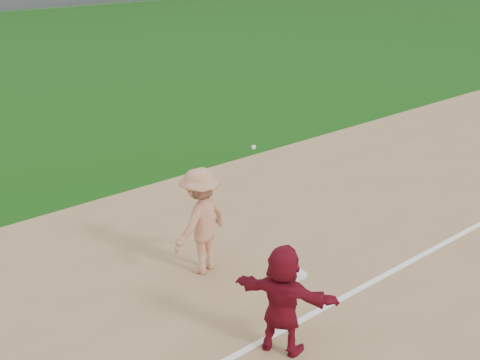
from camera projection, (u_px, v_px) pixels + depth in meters
ground at (299, 281)px, 9.73m from camera, size 160.00×160.00×0.00m
foul_line at (337, 301)px, 9.16m from camera, size 60.00×0.10×0.01m
first_base at (289, 274)px, 9.82m from camera, size 0.47×0.47×0.09m
base_runner at (283, 300)px, 7.82m from camera, size 1.06×1.49×1.55m
first_base_play at (201, 221)px, 9.69m from camera, size 1.30×1.08×2.21m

